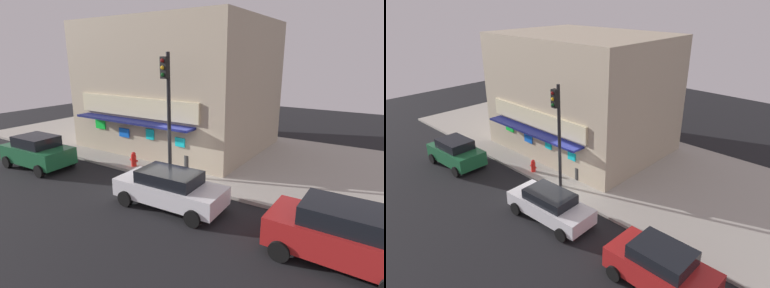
% 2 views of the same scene
% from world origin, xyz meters
% --- Properties ---
extents(ground_plane, '(53.05, 53.05, 0.00)m').
position_xyz_m(ground_plane, '(0.00, 0.00, 0.00)').
color(ground_plane, black).
extents(sidewalk, '(35.37, 10.95, 0.16)m').
position_xyz_m(sidewalk, '(0.00, 5.48, 0.08)').
color(sidewalk, '#A39E93').
rests_on(sidewalk, ground_plane).
extents(corner_building, '(10.89, 9.06, 7.72)m').
position_xyz_m(corner_building, '(-3.43, 5.69, 4.01)').
color(corner_building, tan).
rests_on(corner_building, sidewalk).
extents(traffic_light, '(0.32, 0.58, 5.83)m').
position_xyz_m(traffic_light, '(-0.31, 0.39, 3.86)').
color(traffic_light, black).
rests_on(traffic_light, sidewalk).
extents(fire_hydrant, '(0.51, 0.27, 0.78)m').
position_xyz_m(fire_hydrant, '(-2.77, 0.57, 0.53)').
color(fire_hydrant, red).
rests_on(fire_hydrant, sidewalk).
extents(trash_can, '(0.47, 0.47, 0.76)m').
position_xyz_m(trash_can, '(-0.11, 1.80, 0.53)').
color(trash_can, '#2D2D2D').
rests_on(trash_can, sidewalk).
extents(pedestrian, '(0.52, 0.60, 1.82)m').
position_xyz_m(pedestrian, '(-3.32, 2.48, 1.15)').
color(pedestrian, brown).
rests_on(pedestrian, sidewalk).
extents(parked_car_green, '(4.04, 2.22, 1.73)m').
position_xyz_m(parked_car_green, '(-7.30, -1.99, 0.88)').
color(parked_car_green, '#1E6038').
rests_on(parked_car_green, ground_plane).
extents(parked_car_red, '(4.07, 2.15, 1.77)m').
position_xyz_m(parked_car_red, '(7.59, -1.98, 0.90)').
color(parked_car_red, '#AD1E1E').
rests_on(parked_car_red, ground_plane).
extents(parked_car_white, '(4.52, 2.08, 1.51)m').
position_xyz_m(parked_car_white, '(1.44, -1.88, 0.79)').
color(parked_car_white, silver).
rests_on(parked_car_white, ground_plane).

